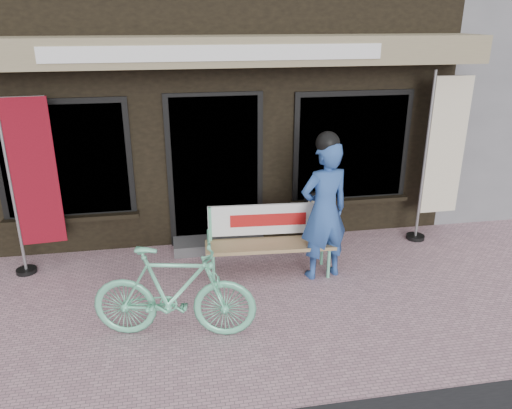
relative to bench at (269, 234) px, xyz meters
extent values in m
plane|color=#BE919D|center=(-0.57, -0.97, -0.52)|extent=(70.00, 70.00, 0.00)
cube|color=black|center=(-0.57, 4.03, 1.28)|extent=(7.00, 6.00, 3.60)
cube|color=gray|center=(-0.57, 0.68, 2.23)|extent=(7.00, 0.80, 0.35)
cube|color=white|center=(-0.57, 0.27, 2.23)|extent=(4.00, 0.02, 0.18)
cube|color=black|center=(-0.57, 1.01, 0.58)|extent=(1.20, 0.06, 2.10)
cube|color=black|center=(-0.57, 1.00, 0.58)|extent=(1.35, 0.04, 2.20)
cube|color=black|center=(-2.57, 1.01, 0.83)|extent=(1.60, 0.06, 1.50)
cube|color=black|center=(1.43, 1.01, 0.83)|extent=(1.60, 0.06, 1.50)
cube|color=black|center=(-2.57, 1.00, 0.83)|extent=(1.75, 0.04, 1.65)
cube|color=black|center=(1.43, 1.00, 0.83)|extent=(1.75, 0.04, 1.65)
cube|color=black|center=(-2.57, 0.95, 0.03)|extent=(1.80, 0.18, 0.06)
cube|color=black|center=(1.43, 0.95, 0.03)|extent=(1.80, 0.18, 0.06)
cube|color=#59595B|center=(-0.57, 0.78, -0.45)|extent=(1.30, 0.45, 0.15)
cylinder|color=#6DD5A6|center=(-0.75, -0.22, -0.33)|extent=(0.04, 0.04, 0.38)
cylinder|color=#6DD5A6|center=(-0.72, 0.14, -0.33)|extent=(0.04, 0.04, 0.38)
cylinder|color=#6DD5A6|center=(0.71, -0.32, -0.33)|extent=(0.04, 0.04, 0.38)
cylinder|color=#6DD5A6|center=(0.74, 0.05, -0.33)|extent=(0.04, 0.04, 0.38)
cube|color=tan|center=(-0.01, -0.09, -0.11)|extent=(1.67, 0.52, 0.05)
cylinder|color=#6DD5A6|center=(-0.74, 0.14, 0.12)|extent=(0.04, 0.04, 0.50)
cylinder|color=#6DD5A6|center=(0.75, 0.05, 0.12)|extent=(0.04, 0.04, 0.50)
cube|color=white|center=(0.01, 0.11, 0.16)|extent=(1.55, 0.14, 0.41)
cube|color=#B21414|center=(0.01, 0.09, 0.16)|extent=(0.99, 0.07, 0.16)
cylinder|color=#6DD5A6|center=(-0.78, -0.04, 0.04)|extent=(0.06, 0.40, 0.04)
cylinder|color=#6DD5A6|center=(0.77, -0.14, 0.04)|extent=(0.06, 0.40, 0.04)
imported|color=#2D529C|center=(0.64, -0.24, 0.37)|extent=(0.73, 0.56, 1.78)
sphere|color=black|center=(0.64, -0.24, 1.23)|extent=(0.34, 0.34, 0.29)
imported|color=#6DD5A6|center=(-1.24, -1.21, -0.02)|extent=(1.75, 0.81, 1.01)
cylinder|color=gray|center=(-3.14, 0.50, 0.65)|extent=(0.04, 0.04, 2.35)
cylinder|color=gray|center=(-2.87, 0.53, 1.74)|extent=(0.53, 0.07, 0.03)
cube|color=maroon|center=(-2.85, 0.53, 0.81)|extent=(0.54, 0.08, 1.87)
cylinder|color=black|center=(-3.14, 0.50, -0.50)|extent=(0.28, 0.28, 0.05)
cylinder|color=gray|center=(2.38, 0.60, 0.72)|extent=(0.04, 0.04, 2.48)
cylinder|color=gray|center=(2.66, 0.60, 1.87)|extent=(0.56, 0.03, 0.03)
cube|color=beige|center=(2.68, 0.60, 0.89)|extent=(0.56, 0.04, 1.97)
cylinder|color=black|center=(2.38, 0.60, -0.50)|extent=(0.27, 0.27, 0.06)
cube|color=black|center=(0.84, 0.62, -0.10)|extent=(0.43, 0.12, 0.84)
cube|color=beige|center=(0.85, 0.57, -0.01)|extent=(0.35, 0.06, 0.51)
camera|label=1|loc=(-1.19, -5.73, 2.64)|focal=35.00mm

